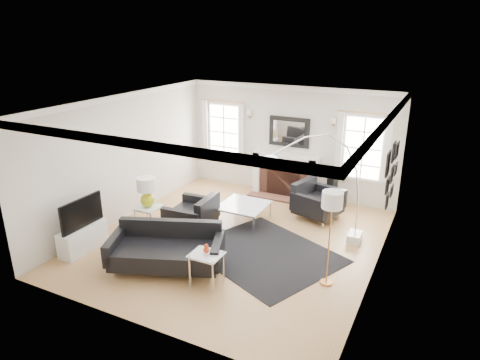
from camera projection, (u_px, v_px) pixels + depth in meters
The scene contains 25 objects.
floor at pixel (235, 240), 8.77m from camera, with size 6.00×6.00×0.00m, color #AA7E47.
back_wall at pixel (289, 141), 10.83m from camera, with size 5.50×0.04×2.80m, color beige.
front_wall at pixel (134, 239), 5.78m from camera, with size 5.50×0.04×2.80m, color beige.
left_wall at pixel (125, 157), 9.46m from camera, with size 0.04×6.00×2.80m, color beige.
right_wall at pixel (381, 199), 7.14m from camera, with size 0.04×6.00×2.80m, color beige.
ceiling at pixel (235, 103), 7.84m from camera, with size 5.50×6.00×0.02m, color white.
crown_molding at pixel (235, 107), 7.86m from camera, with size 5.50×6.00×0.12m, color white.
fireplace at pixel (285, 176), 10.94m from camera, with size 1.70×0.69×1.11m.
mantel_mirror at pixel (289, 132), 10.71m from camera, with size 1.05×0.07×0.75m.
window_left at pixel (224, 132), 11.55m from camera, with size 1.24×0.15×1.62m.
window_right at pixel (363, 148), 9.99m from camera, with size 1.24×0.15×1.62m.
gallery_wall at pixel (392, 170), 8.20m from camera, with size 0.04×1.73×1.29m.
tv_unit at pixel (83, 235), 8.26m from camera, with size 0.35×1.00×1.09m.
area_rug at pixel (264, 253), 8.22m from camera, with size 2.59×2.15×0.01m, color black.
sofa at pixel (167, 249), 7.66m from camera, with size 2.19×1.58×0.65m.
armchair_left at pixel (194, 215), 9.02m from camera, with size 0.96×1.05×0.68m.
armchair_right at pixel (316, 202), 9.71m from camera, with size 1.13×1.21×0.68m.
coffee_table at pixel (244, 206), 9.42m from camera, with size 0.99×0.99×0.44m.
side_table_left at pixel (149, 211), 9.07m from camera, with size 0.49×0.49×0.54m.
nesting_table at pixel (207, 260), 7.09m from camera, with size 0.53×0.44×0.58m.
gourd_lamp at pixel (147, 190), 8.91m from camera, with size 0.41×0.41×0.65m.
orange_vase at pixel (206, 249), 7.02m from camera, with size 0.10×0.10×0.17m.
arc_floor_lamp at pixel (316, 187), 8.05m from camera, with size 1.68×1.55×2.37m.
stick_floor_lamp at pixel (332, 205), 6.79m from camera, with size 0.34×0.34×1.67m.
speaker_tower at pixel (332, 187), 10.31m from camera, with size 0.19×0.19×0.95m, color black.
Camera 1 is at (3.60, -6.98, 4.08)m, focal length 32.00 mm.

